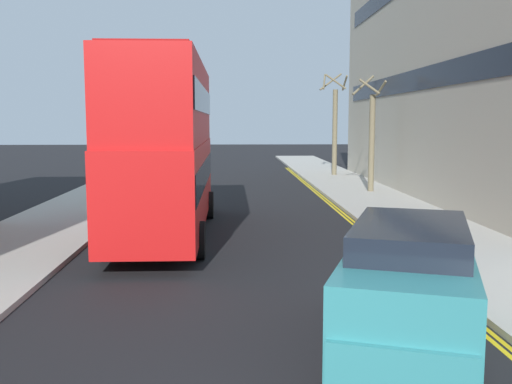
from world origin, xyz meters
TOP-DOWN VIEW (x-y plane):
  - sidewalk_right at (6.50, 16.00)m, footprint 4.00×80.00m
  - sidewalk_left at (-6.50, 16.00)m, footprint 4.00×80.00m
  - kerb_line_outer at (4.40, 14.00)m, footprint 0.10×56.00m
  - kerb_line_inner at (4.24, 14.00)m, footprint 0.10×56.00m
  - double_decker_bus_away at (-2.28, 14.13)m, footprint 2.83×10.82m
  - taxi_minivan at (2.59, 4.00)m, footprint 3.35×5.16m
  - street_tree_near at (6.78, 34.17)m, footprint 1.70×1.87m
  - street_tree_mid at (7.02, 24.82)m, footprint 1.65×1.84m
  - townhouse_terrace_right at (13.50, 24.06)m, footprint 10.08×28.00m

SIDE VIEW (x-z plane):
  - kerb_line_outer at x=4.40m, z-range 0.00..0.01m
  - kerb_line_inner at x=4.24m, z-range 0.00..0.01m
  - sidewalk_right at x=6.50m, z-range 0.00..0.14m
  - sidewalk_left at x=-6.50m, z-range 0.00..0.14m
  - taxi_minivan at x=2.59m, z-range 0.01..2.13m
  - street_tree_mid at x=7.02m, z-range -0.04..5.93m
  - double_decker_bus_away at x=-2.28m, z-range 0.21..5.85m
  - street_tree_near at x=6.78m, z-range 0.03..6.86m
  - townhouse_terrace_right at x=13.50m, z-range 0.00..14.83m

